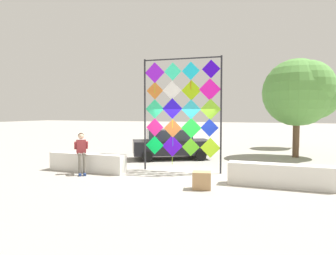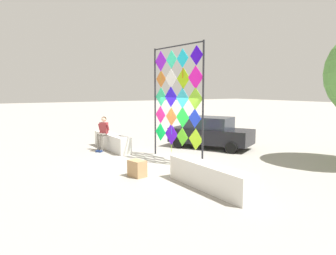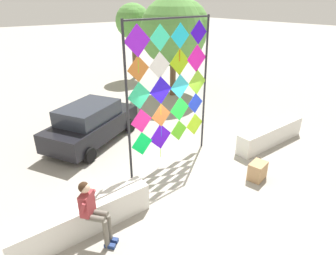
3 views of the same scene
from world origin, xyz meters
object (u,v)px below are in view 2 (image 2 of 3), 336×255
seated_vendor (103,131)px  parked_car (210,132)px  cardboard_box_large (137,168)px  kite_display_rack (177,96)px

seated_vendor → parked_car: seated_vendor is taller
parked_car → cardboard_box_large: parked_car is taller
kite_display_rack → seated_vendor: kite_display_rack is taller
kite_display_rack → parked_car: (-1.47, 2.88, -1.80)m
seated_vendor → cardboard_box_large: size_ratio=2.81×
kite_display_rack → cardboard_box_large: size_ratio=8.08×
kite_display_rack → parked_car: kite_display_rack is taller
cardboard_box_large → kite_display_rack: bearing=119.9°
seated_vendor → parked_car: size_ratio=0.38×
kite_display_rack → parked_car: size_ratio=1.08×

